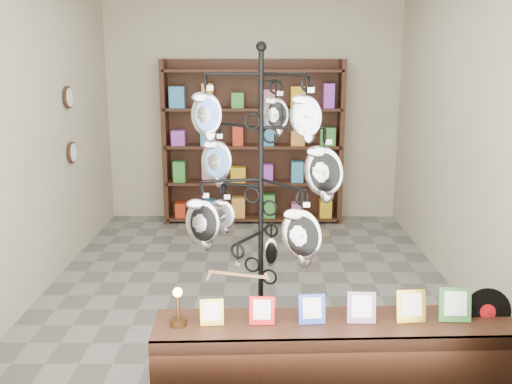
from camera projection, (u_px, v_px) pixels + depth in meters
ground at (250, 283)px, 5.74m from camera, size 5.00×5.00×0.00m
room_envelope at (250, 98)px, 5.32m from camera, size 5.00×5.00×5.00m
display_tree at (261, 180)px, 4.15m from camera, size 1.25×1.25×2.33m
front_shelf at (335, 362)px, 3.69m from camera, size 2.33×0.57×0.82m
back_shelving at (253, 147)px, 7.74m from camera, size 2.42×0.36×2.20m
wall_clocks at (70, 125)px, 6.19m from camera, size 0.03×0.24×0.84m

